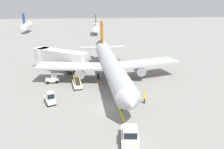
{
  "coord_description": "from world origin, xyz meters",
  "views": [
    {
      "loc": [
        -2.21,
        -28.97,
        15.39
      ],
      "look_at": [
        1.31,
        7.77,
        2.5
      ],
      "focal_mm": 35.47,
      "sensor_mm": 36.0,
      "label": 1
    }
  ],
  "objects_px": {
    "jet_bridge": "(57,56)",
    "ground_crew_marshaller": "(144,98)",
    "safety_cone_nose_left": "(157,74)",
    "pushback_tug": "(130,135)",
    "baggage_tug_near_wing": "(53,78)",
    "safety_cone_wingtip_left": "(98,82)",
    "airliner": "(110,64)",
    "safety_cone_nose_right": "(144,91)",
    "baggage_tug_by_cargo_door": "(50,99)",
    "belt_loader_forward_hold": "(77,83)"
  },
  "relations": [
    {
      "from": "pushback_tug",
      "to": "baggage_tug_by_cargo_door",
      "type": "distance_m",
      "value": 14.78
    },
    {
      "from": "jet_bridge",
      "to": "ground_crew_marshaller",
      "type": "distance_m",
      "value": 23.01
    },
    {
      "from": "safety_cone_nose_left",
      "to": "safety_cone_nose_right",
      "type": "distance_m",
      "value": 9.35
    },
    {
      "from": "belt_loader_forward_hold",
      "to": "safety_cone_nose_right",
      "type": "relative_size",
      "value": 11.7
    },
    {
      "from": "airliner",
      "to": "safety_cone_nose_right",
      "type": "relative_size",
      "value": 80.29
    },
    {
      "from": "ground_crew_marshaller",
      "to": "belt_loader_forward_hold",
      "type": "bearing_deg",
      "value": 143.52
    },
    {
      "from": "pushback_tug",
      "to": "baggage_tug_near_wing",
      "type": "relative_size",
      "value": 1.49
    },
    {
      "from": "safety_cone_nose_right",
      "to": "airliner",
      "type": "bearing_deg",
      "value": 132.06
    },
    {
      "from": "baggage_tug_near_wing",
      "to": "belt_loader_forward_hold",
      "type": "bearing_deg",
      "value": -28.03
    },
    {
      "from": "jet_bridge",
      "to": "belt_loader_forward_hold",
      "type": "relative_size",
      "value": 2.34
    },
    {
      "from": "jet_bridge",
      "to": "baggage_tug_by_cargo_door",
      "type": "bearing_deg",
      "value": -86.68
    },
    {
      "from": "airliner",
      "to": "ground_crew_marshaller",
      "type": "height_order",
      "value": "airliner"
    },
    {
      "from": "belt_loader_forward_hold",
      "to": "safety_cone_wingtip_left",
      "type": "bearing_deg",
      "value": 18.2
    },
    {
      "from": "pushback_tug",
      "to": "safety_cone_wingtip_left",
      "type": "xyz_separation_m",
      "value": [
        -2.91,
        18.41,
        -0.77
      ]
    },
    {
      "from": "airliner",
      "to": "ground_crew_marshaller",
      "type": "distance_m",
      "value": 11.49
    },
    {
      "from": "ground_crew_marshaller",
      "to": "safety_cone_nose_left",
      "type": "height_order",
      "value": "ground_crew_marshaller"
    },
    {
      "from": "pushback_tug",
      "to": "safety_cone_wingtip_left",
      "type": "height_order",
      "value": "pushback_tug"
    },
    {
      "from": "belt_loader_forward_hold",
      "to": "ground_crew_marshaller",
      "type": "height_order",
      "value": "belt_loader_forward_hold"
    },
    {
      "from": "jet_bridge",
      "to": "safety_cone_nose_right",
      "type": "relative_size",
      "value": 27.38
    },
    {
      "from": "belt_loader_forward_hold",
      "to": "safety_cone_nose_left",
      "type": "relative_size",
      "value": 11.7
    },
    {
      "from": "jet_bridge",
      "to": "ground_crew_marshaller",
      "type": "bearing_deg",
      "value": -48.34
    },
    {
      "from": "baggage_tug_by_cargo_door",
      "to": "ground_crew_marshaller",
      "type": "height_order",
      "value": "baggage_tug_by_cargo_door"
    },
    {
      "from": "baggage_tug_near_wing",
      "to": "belt_loader_forward_hold",
      "type": "distance_m",
      "value": 5.27
    },
    {
      "from": "pushback_tug",
      "to": "jet_bridge",
      "type": "bearing_deg",
      "value": 113.21
    },
    {
      "from": "jet_bridge",
      "to": "belt_loader_forward_hold",
      "type": "bearing_deg",
      "value": -63.55
    },
    {
      "from": "baggage_tug_near_wing",
      "to": "safety_cone_nose_right",
      "type": "relative_size",
      "value": 5.8
    },
    {
      "from": "belt_loader_forward_hold",
      "to": "safety_cone_nose_left",
      "type": "distance_m",
      "value": 16.96
    },
    {
      "from": "baggage_tug_by_cargo_door",
      "to": "safety_cone_nose_right",
      "type": "height_order",
      "value": "baggage_tug_by_cargo_door"
    },
    {
      "from": "pushback_tug",
      "to": "baggage_tug_near_wing",
      "type": "xyz_separation_m",
      "value": [
        -11.37,
        19.64,
        -0.07
      ]
    },
    {
      "from": "safety_cone_nose_left",
      "to": "safety_cone_nose_right",
      "type": "relative_size",
      "value": 1.0
    },
    {
      "from": "pushback_tug",
      "to": "safety_cone_nose_left",
      "type": "relative_size",
      "value": 8.63
    },
    {
      "from": "jet_bridge",
      "to": "safety_cone_nose_right",
      "type": "height_order",
      "value": "jet_bridge"
    },
    {
      "from": "baggage_tug_by_cargo_door",
      "to": "safety_cone_wingtip_left",
      "type": "bearing_deg",
      "value": 46.58
    },
    {
      "from": "jet_bridge",
      "to": "belt_loader_forward_hold",
      "type": "height_order",
      "value": "jet_bridge"
    },
    {
      "from": "ground_crew_marshaller",
      "to": "safety_cone_nose_left",
      "type": "bearing_deg",
      "value": 65.42
    },
    {
      "from": "ground_crew_marshaller",
      "to": "jet_bridge",
      "type": "bearing_deg",
      "value": 131.66
    },
    {
      "from": "safety_cone_nose_left",
      "to": "ground_crew_marshaller",
      "type": "bearing_deg",
      "value": -114.58
    },
    {
      "from": "airliner",
      "to": "safety_cone_nose_left",
      "type": "relative_size",
      "value": 80.29
    },
    {
      "from": "safety_cone_nose_left",
      "to": "belt_loader_forward_hold",
      "type": "bearing_deg",
      "value": -164.12
    },
    {
      "from": "belt_loader_forward_hold",
      "to": "safety_cone_nose_right",
      "type": "distance_m",
      "value": 12.17
    },
    {
      "from": "pushback_tug",
      "to": "belt_loader_forward_hold",
      "type": "height_order",
      "value": "belt_loader_forward_hold"
    },
    {
      "from": "ground_crew_marshaller",
      "to": "pushback_tug",
      "type": "bearing_deg",
      "value": -112.54
    },
    {
      "from": "baggage_tug_by_cargo_door",
      "to": "ground_crew_marshaller",
      "type": "bearing_deg",
      "value": -4.69
    },
    {
      "from": "pushback_tug",
      "to": "baggage_tug_by_cargo_door",
      "type": "height_order",
      "value": "pushback_tug"
    },
    {
      "from": "safety_cone_nose_right",
      "to": "belt_loader_forward_hold",
      "type": "bearing_deg",
      "value": 163.4
    },
    {
      "from": "pushback_tug",
      "to": "baggage_tug_near_wing",
      "type": "bearing_deg",
      "value": 120.08
    },
    {
      "from": "pushback_tug",
      "to": "safety_cone_nose_right",
      "type": "xyz_separation_m",
      "value": [
        4.93,
        13.69,
        -0.77
      ]
    },
    {
      "from": "pushback_tug",
      "to": "safety_cone_wingtip_left",
      "type": "bearing_deg",
      "value": 98.98
    },
    {
      "from": "safety_cone_wingtip_left",
      "to": "ground_crew_marshaller",
      "type": "bearing_deg",
      "value": -53.28
    },
    {
      "from": "jet_bridge",
      "to": "pushback_tug",
      "type": "relative_size",
      "value": 3.17
    }
  ]
}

